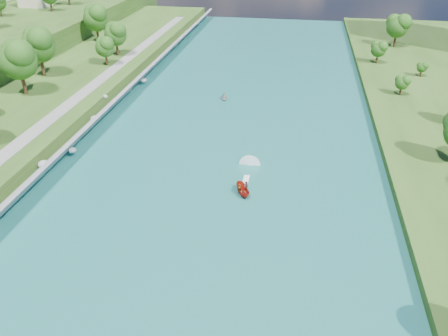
# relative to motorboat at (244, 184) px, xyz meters

# --- Properties ---
(ground) EXTENTS (260.00, 260.00, 0.00)m
(ground) POSITION_rel_motorboat_xyz_m (-5.38, -15.15, -0.73)
(ground) COLOR #2D5119
(ground) RESTS_ON ground
(river_water) EXTENTS (55.00, 240.00, 0.10)m
(river_water) POSITION_rel_motorboat_xyz_m (-5.38, 4.85, -0.68)
(river_water) COLOR #1A5F64
(river_water) RESTS_ON ground
(ridge_west) EXTENTS (60.00, 120.00, 9.00)m
(ridge_west) POSITION_rel_motorboat_xyz_m (-87.88, 79.85, 3.77)
(ridge_west) COLOR #2D5119
(ridge_west) RESTS_ON ground
(riprap_bank) EXTENTS (4.29, 236.00, 4.18)m
(riprap_bank) POSITION_rel_motorboat_xyz_m (-31.24, 3.85, 1.08)
(riprap_bank) COLOR slate
(riprap_bank) RESTS_ON ground
(riverside_path) EXTENTS (3.00, 200.00, 0.10)m
(riverside_path) POSITION_rel_motorboat_xyz_m (-37.88, 4.85, 2.82)
(riverside_path) COLOR gray
(riverside_path) RESTS_ON berm_west
(motorboat) EXTENTS (3.60, 18.85, 2.20)m
(motorboat) POSITION_rel_motorboat_xyz_m (0.00, 0.00, 0.00)
(motorboat) COLOR #A91A0D
(motorboat) RESTS_ON river_water
(raft) EXTENTS (2.95, 3.60, 1.49)m
(raft) POSITION_rel_motorboat_xyz_m (-9.37, 35.75, -0.28)
(raft) COLOR gray
(raft) RESTS_ON river_water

